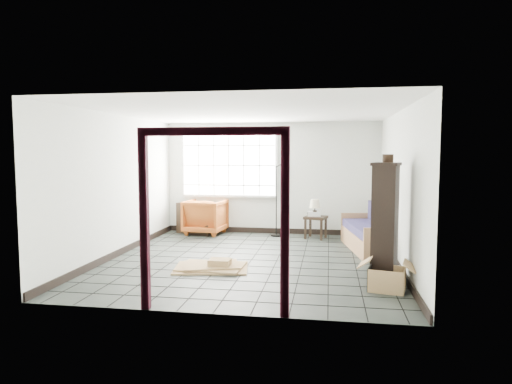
% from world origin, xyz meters
% --- Properties ---
extents(ground, '(5.50, 5.50, 0.00)m').
position_xyz_m(ground, '(0.00, 0.00, 0.00)').
color(ground, black).
rests_on(ground, ground).
extents(room_shell, '(5.02, 5.52, 2.61)m').
position_xyz_m(room_shell, '(0.00, 0.03, 1.68)').
color(room_shell, silver).
rests_on(room_shell, ground).
extents(window_panel, '(2.32, 0.08, 1.52)m').
position_xyz_m(window_panel, '(-1.00, 2.70, 1.60)').
color(window_panel, silver).
rests_on(window_panel, ground).
extents(doorway_trim, '(1.80, 0.08, 2.20)m').
position_xyz_m(doorway_trim, '(0.00, -2.70, 1.38)').
color(doorway_trim, '#390D1A').
rests_on(doorway_trim, ground).
extents(futon_sofa, '(1.08, 2.09, 0.88)m').
position_xyz_m(futon_sofa, '(2.21, 1.19, 0.32)').
color(futon_sofa, olive).
rests_on(futon_sofa, ground).
extents(armchair, '(0.95, 0.90, 0.89)m').
position_xyz_m(armchair, '(-1.50, 2.40, 0.45)').
color(armchair, '#9D5B16').
rests_on(armchair, ground).
extents(side_table, '(0.55, 0.55, 0.50)m').
position_xyz_m(side_table, '(1.06, 2.23, 0.41)').
color(side_table, black).
rests_on(side_table, ground).
extents(table_lamp, '(0.30, 0.30, 0.38)m').
position_xyz_m(table_lamp, '(1.04, 2.22, 0.76)').
color(table_lamp, black).
rests_on(table_lamp, side_table).
extents(projector, '(0.30, 0.23, 0.10)m').
position_xyz_m(projector, '(1.02, 2.28, 0.55)').
color(projector, silver).
rests_on(projector, side_table).
extents(floor_lamp, '(0.46, 0.40, 1.71)m').
position_xyz_m(floor_lamp, '(0.26, 2.32, 0.91)').
color(floor_lamp, black).
rests_on(floor_lamp, ground).
extents(console_shelf, '(0.99, 0.67, 0.72)m').
position_xyz_m(console_shelf, '(-1.73, 2.40, 0.36)').
color(console_shelf, black).
rests_on(console_shelf, ground).
extents(tall_shelf, '(0.49, 0.56, 1.76)m').
position_xyz_m(tall_shelf, '(2.15, -1.10, 0.90)').
color(tall_shelf, black).
rests_on(tall_shelf, ground).
extents(pot, '(0.16, 0.16, 0.12)m').
position_xyz_m(pot, '(2.18, -1.04, 1.82)').
color(pot, black).
rests_on(pot, tall_shelf).
extents(open_box, '(0.84, 0.53, 0.44)m').
position_xyz_m(open_box, '(2.15, -1.47, 0.16)').
color(open_box, olive).
rests_on(open_box, ground).
extents(cardboard_pile, '(1.30, 1.01, 0.17)m').
position_xyz_m(cardboard_pile, '(-0.53, -0.71, 0.05)').
color(cardboard_pile, olive).
rests_on(cardboard_pile, ground).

